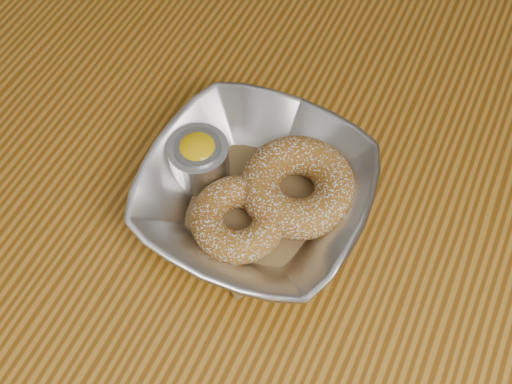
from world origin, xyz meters
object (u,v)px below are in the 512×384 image
at_px(table, 319,249).
at_px(donut_back, 298,186).
at_px(serving_bowl, 256,194).
at_px(ramekin, 199,158).
at_px(donut_front, 238,219).

relative_size(table, donut_back, 10.74).
relative_size(serving_bowl, ramekin, 3.63).
height_order(serving_bowl, donut_back, serving_bowl).
height_order(serving_bowl, donut_front, serving_bowl).
bearing_deg(ramekin, serving_bowl, -7.18).
bearing_deg(donut_front, serving_bowl, 83.86).
bearing_deg(ramekin, donut_front, -32.51).
height_order(table, donut_front, donut_front).
height_order(table, serving_bowl, serving_bowl).
bearing_deg(donut_front, donut_back, 56.04).
bearing_deg(serving_bowl, table, 24.99).
relative_size(donut_back, ramekin, 1.87).
bearing_deg(donut_back, table, 12.95).
xyz_separation_m(table, donut_back, (-0.03, -0.01, 0.13)).
distance_m(serving_bowl, donut_front, 0.03).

